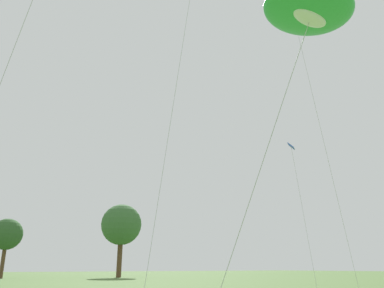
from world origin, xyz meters
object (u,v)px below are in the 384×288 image
object	(u,v)px
small_kite_diamond_red	(293,158)
tree_oak_right	(121,225)
tree_oak_left	(7,235)
big_show_kite	(305,8)

from	to	relation	value
small_kite_diamond_red	tree_oak_right	distance (m)	44.60
tree_oak_right	tree_oak_left	xyz separation A→B (m)	(-16.74, 3.21, -2.08)
big_show_kite	tree_oak_left	size ratio (longest dim) A/B	1.27
big_show_kite	small_kite_diamond_red	size ratio (longest dim) A/B	1.15
tree_oak_right	tree_oak_left	size ratio (longest dim) A/B	1.37
small_kite_diamond_red	tree_oak_right	xyz separation A→B (m)	(7.11, 44.03, -0.07)
big_show_kite	tree_oak_left	distance (m)	56.45
small_kite_diamond_red	tree_oak_left	world-z (taller)	small_kite_diamond_red
big_show_kite	tree_oak_right	distance (m)	55.53
small_kite_diamond_red	tree_oak_right	size ratio (longest dim) A/B	0.81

